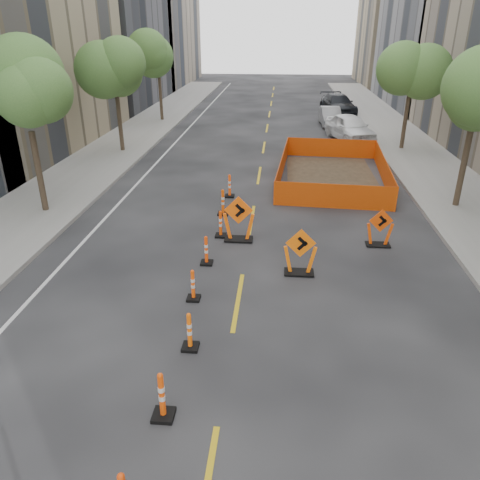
# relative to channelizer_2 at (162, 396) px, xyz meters

# --- Properties ---
(ground_plane) EXTENTS (140.00, 140.00, 0.00)m
(ground_plane) POSITION_rel_channelizer_2_xyz_m (1.07, 0.33, -0.54)
(ground_plane) COLOR black
(sidewalk_left) EXTENTS (4.00, 90.00, 0.15)m
(sidewalk_left) POSITION_rel_channelizer_2_xyz_m (-7.93, 12.33, -0.46)
(sidewalk_left) COLOR gray
(sidewalk_left) RESTS_ON ground
(sidewalk_right) EXTENTS (4.00, 90.00, 0.15)m
(sidewalk_right) POSITION_rel_channelizer_2_xyz_m (10.07, 12.33, -0.46)
(sidewalk_right) COLOR gray
(sidewalk_right) RESTS_ON ground
(bld_left_d) EXTENTS (12.00, 16.00, 14.00)m
(bld_left_d) POSITION_rel_channelizer_2_xyz_m (-15.93, 39.53, 6.46)
(bld_left_d) COLOR #4C4C51
(bld_left_d) RESTS_ON ground
(bld_right_e) EXTENTS (12.00, 14.00, 16.00)m
(bld_right_e) POSITION_rel_channelizer_2_xyz_m (18.07, 58.93, 7.46)
(bld_right_e) COLOR tan
(bld_right_e) RESTS_ON ground
(tree_l_b) EXTENTS (2.80, 2.80, 5.95)m
(tree_l_b) POSITION_rel_channelizer_2_xyz_m (-7.33, 10.33, 3.99)
(tree_l_b) COLOR #382B1E
(tree_l_b) RESTS_ON ground
(tree_l_c) EXTENTS (2.80, 2.80, 5.95)m
(tree_l_c) POSITION_rel_channelizer_2_xyz_m (-7.33, 20.33, 3.99)
(tree_l_c) COLOR #382B1E
(tree_l_c) RESTS_ON ground
(tree_l_d) EXTENTS (2.80, 2.80, 5.95)m
(tree_l_d) POSITION_rel_channelizer_2_xyz_m (-7.33, 30.33, 3.99)
(tree_l_d) COLOR #382B1E
(tree_l_d) RESTS_ON ground
(tree_r_b) EXTENTS (2.80, 2.80, 5.95)m
(tree_r_b) POSITION_rel_channelizer_2_xyz_m (9.47, 12.33, 3.99)
(tree_r_b) COLOR #382B1E
(tree_r_b) RESTS_ON ground
(tree_r_c) EXTENTS (2.80, 2.80, 5.95)m
(tree_r_c) POSITION_rel_channelizer_2_xyz_m (9.47, 22.33, 3.99)
(tree_r_c) COLOR #382B1E
(tree_r_c) RESTS_ON ground
(channelizer_2) EXTENTS (0.42, 0.42, 1.07)m
(channelizer_2) POSITION_rel_channelizer_2_xyz_m (0.00, 0.00, 0.00)
(channelizer_2) COLOR #EC4809
(channelizer_2) RESTS_ON ground
(channelizer_3) EXTENTS (0.39, 0.39, 0.98)m
(channelizer_3) POSITION_rel_channelizer_2_xyz_m (0.13, 2.15, -0.04)
(channelizer_3) COLOR #FF610A
(channelizer_3) RESTS_ON ground
(channelizer_4) EXTENTS (0.37, 0.37, 0.93)m
(channelizer_4) POSITION_rel_channelizer_2_xyz_m (-0.17, 4.31, -0.07)
(channelizer_4) COLOR #FF4F0A
(channelizer_4) RESTS_ON ground
(channelizer_5) EXTENTS (0.38, 0.38, 0.97)m
(channelizer_5) POSITION_rel_channelizer_2_xyz_m (-0.13, 6.46, -0.05)
(channelizer_5) COLOR #F8440A
(channelizer_5) RESTS_ON ground
(channelizer_6) EXTENTS (0.39, 0.39, 1.00)m
(channelizer_6) POSITION_rel_channelizer_2_xyz_m (0.06, 8.62, -0.04)
(channelizer_6) COLOR #DE4609
(channelizer_6) RESTS_ON ground
(channelizer_7) EXTENTS (0.42, 0.42, 1.07)m
(channelizer_7) POSITION_rel_channelizer_2_xyz_m (-0.12, 10.77, -0.00)
(channelizer_7) COLOR #E54D09
(channelizer_7) RESTS_ON ground
(channelizer_8) EXTENTS (0.41, 0.41, 1.03)m
(channelizer_8) POSITION_rel_channelizer_2_xyz_m (-0.08, 12.93, -0.02)
(channelizer_8) COLOR #FF490A
(channelizer_8) RESTS_ON ground
(chevron_sign_left) EXTENTS (1.13, 0.70, 1.66)m
(chevron_sign_left) POSITION_rel_channelizer_2_xyz_m (0.73, 8.34, 0.29)
(chevron_sign_left) COLOR #FF5C0A
(chevron_sign_left) RESTS_ON ground
(chevron_sign_center) EXTENTS (1.04, 0.67, 1.51)m
(chevron_sign_center) POSITION_rel_channelizer_2_xyz_m (2.80, 6.06, 0.22)
(chevron_sign_center) COLOR orange
(chevron_sign_center) RESTS_ON ground
(chevron_sign_right) EXTENTS (0.95, 0.63, 1.36)m
(chevron_sign_right) POSITION_rel_channelizer_2_xyz_m (5.59, 8.32, 0.14)
(chevron_sign_right) COLOR #DF4409
(chevron_sign_right) RESTS_ON ground
(safety_fence) EXTENTS (5.57, 8.80, 1.06)m
(safety_fence) POSITION_rel_channelizer_2_xyz_m (4.70, 16.09, -0.01)
(safety_fence) COLOR orange
(safety_fence) RESTS_ON ground
(parked_car_near) EXTENTS (3.33, 5.29, 1.68)m
(parked_car_near) POSITION_rel_channelizer_2_xyz_m (6.62, 24.79, 0.30)
(parked_car_near) COLOR white
(parked_car_near) RESTS_ON ground
(parked_car_mid) EXTENTS (1.57, 4.11, 1.34)m
(parked_car_mid) POSITION_rel_channelizer_2_xyz_m (5.80, 29.88, 0.13)
(parked_car_mid) COLOR gray
(parked_car_mid) RESTS_ON ground
(parked_car_far) EXTENTS (3.15, 5.73, 1.57)m
(parked_car_far) POSITION_rel_channelizer_2_xyz_m (6.92, 35.21, 0.25)
(parked_car_far) COLOR black
(parked_car_far) RESTS_ON ground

